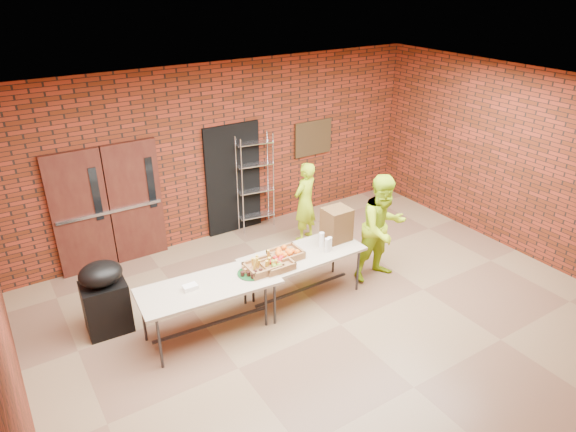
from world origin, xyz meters
The scene contains 19 objects.
room centered at (0.00, 0.00, 1.60)m, with size 8.08×7.08×3.28m.
double_doors centered at (-2.20, 3.44, 1.05)m, with size 1.78×0.12×2.10m.
dark_doorway centered at (0.10, 3.46, 1.05)m, with size 1.10×0.06×2.10m, color black.
bronze_plaque centered at (1.90, 3.45, 1.55)m, with size 0.85×0.04×0.70m, color #3B2E17.
wire_rack centered at (0.49, 3.32, 0.94)m, with size 0.69×0.23×1.88m, color silver, non-canonical shape.
table_left centered at (-1.62, 0.86, 0.71)m, with size 1.95×0.93×0.78m.
table_right centered at (-0.07, 0.89, 0.70)m, with size 1.87×0.78×0.77m.
basket_bananas centered at (-0.81, 0.79, 0.83)m, with size 0.48×0.37×0.15m.
basket_oranges centered at (-0.35, 0.92, 0.83)m, with size 0.46×0.36×0.14m.
basket_apples centered at (-0.62, 0.74, 0.83)m, with size 0.44×0.34×0.14m.
muffin_tray centered at (-1.00, 0.79, 0.82)m, with size 0.38×0.38×0.10m.
napkin_box centered at (-1.86, 0.89, 0.81)m, with size 0.19×0.13×0.06m, color white.
coffee_dispenser centered at (0.62, 0.98, 1.03)m, with size 0.40×0.36×0.52m, color #50391B.
cup_stack_front centered at (0.26, 0.73, 0.88)m, with size 0.07×0.07×0.22m, color white.
cup_stack_mid centered at (0.32, 0.75, 0.88)m, with size 0.07×0.07×0.22m, color white.
cup_stack_back centered at (0.29, 0.90, 0.89)m, with size 0.08×0.08×0.24m, color white.
covered_grill centered at (-2.81, 1.69, 0.54)m, with size 0.62×0.53×1.07m.
volunteer_woman centered at (1.02, 2.43, 0.76)m, with size 0.55×0.36×1.51m, color #AAD617.
volunteer_man centered at (1.33, 0.70, 0.89)m, with size 0.86×0.67×1.78m, color #AAD617.
Camera 1 is at (-3.83, -4.58, 4.62)m, focal length 32.00 mm.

